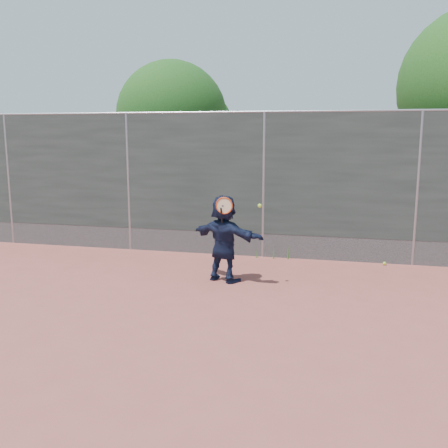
# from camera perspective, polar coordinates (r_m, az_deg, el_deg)

# --- Properties ---
(ground) EXTENTS (80.00, 80.00, 0.00)m
(ground) POSITION_cam_1_polar(r_m,az_deg,el_deg) (7.33, 0.19, -10.21)
(ground) COLOR #9E4C42
(ground) RESTS_ON ground
(player) EXTENTS (1.48, 0.95, 1.53)m
(player) POSITION_cam_1_polar(r_m,az_deg,el_deg) (8.71, -0.00, -1.65)
(player) COLOR #141B37
(player) RESTS_ON ground
(ball_ground) EXTENTS (0.07, 0.07, 0.07)m
(ball_ground) POSITION_cam_1_polar(r_m,az_deg,el_deg) (10.40, 17.87, -4.32)
(ball_ground) COLOR #ACDF31
(ball_ground) RESTS_ON ground
(fence) EXTENTS (20.00, 0.06, 3.03)m
(fence) POSITION_cam_1_polar(r_m,az_deg,el_deg) (10.35, 4.55, 4.80)
(fence) COLOR #38423D
(fence) RESTS_ON ground
(swing_action) EXTENTS (0.78, 0.13, 0.51)m
(swing_action) POSITION_cam_1_polar(r_m,az_deg,el_deg) (8.39, 0.42, 2.00)
(swing_action) COLOR #C73F12
(swing_action) RESTS_ON ground
(tree_left) EXTENTS (3.15, 3.00, 4.53)m
(tree_left) POSITION_cam_1_polar(r_m,az_deg,el_deg) (13.95, -5.30, 11.78)
(tree_left) COLOR #382314
(tree_left) RESTS_ON ground
(weed_clump) EXTENTS (0.68, 0.07, 0.30)m
(weed_clump) POSITION_cam_1_polar(r_m,az_deg,el_deg) (10.44, 5.94, -3.24)
(weed_clump) COLOR #387226
(weed_clump) RESTS_ON ground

